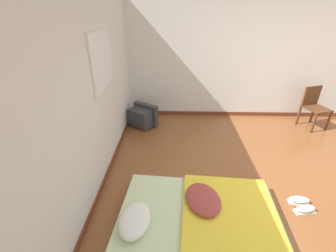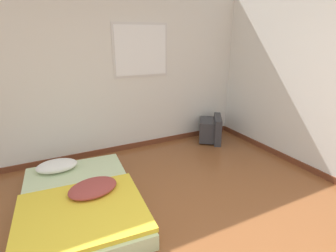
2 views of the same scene
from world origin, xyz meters
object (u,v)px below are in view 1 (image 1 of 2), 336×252
at_px(crt_tv, 143,116).
at_px(sneaker_pair, 302,205).
at_px(mattress_bed, 200,217).
at_px(wooden_chair, 313,104).

distance_m(crt_tv, sneaker_pair, 3.26).
bearing_deg(mattress_bed, sneaker_pair, -77.88).
bearing_deg(mattress_bed, crt_tv, 21.52).
bearing_deg(sneaker_pair, mattress_bed, 102.12).
xyz_separation_m(mattress_bed, crt_tv, (2.53, 1.00, 0.11)).
height_order(crt_tv, wooden_chair, wooden_chair).
height_order(mattress_bed, wooden_chair, wooden_chair).
distance_m(crt_tv, wooden_chair, 3.66).
xyz_separation_m(crt_tv, sneaker_pair, (-2.24, -2.36, -0.18)).
height_order(mattress_bed, sneaker_pair, mattress_bed).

